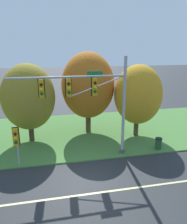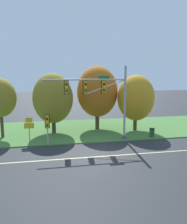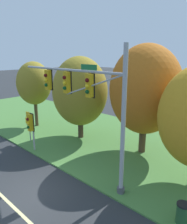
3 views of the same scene
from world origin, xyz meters
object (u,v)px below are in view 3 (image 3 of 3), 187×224
object	(u,v)px
pedestrian_signal_near_kerb	(31,125)
tree_nearest_road	(34,83)
tree_behind_signpost	(145,90)
traffic_signal_mast	(86,97)
trash_bin	(183,213)
route_sign_post	(29,122)
tree_left_of_mast	(80,92)

from	to	relation	value
pedestrian_signal_near_kerb	tree_nearest_road	size ratio (longest dim) A/B	0.46
tree_behind_signpost	traffic_signal_mast	bearing A→B (deg)	-98.18
tree_nearest_road	trash_bin	xyz separation A→B (m)	(15.64, -2.99, -3.72)
route_sign_post	tree_left_of_mast	size ratio (longest dim) A/B	0.37
pedestrian_signal_near_kerb	tree_behind_signpost	size ratio (longest dim) A/B	0.37
tree_nearest_road	tree_behind_signpost	size ratio (longest dim) A/B	0.82
pedestrian_signal_near_kerb	route_sign_post	bearing A→B (deg)	153.33
traffic_signal_mast	tree_left_of_mast	xyz separation A→B (m)	(-4.60, 3.95, -0.77)
tree_nearest_road	traffic_signal_mast	bearing A→B (deg)	-17.13
pedestrian_signal_near_kerb	trash_bin	bearing A→B (deg)	2.43
tree_nearest_road	tree_left_of_mast	xyz separation A→B (m)	(5.40, 0.86, -0.24)
tree_nearest_road	route_sign_post	bearing A→B (deg)	-40.56
traffic_signal_mast	tree_behind_signpost	distance (m)	5.08
tree_behind_signpost	trash_bin	world-z (taller)	tree_behind_signpost
route_sign_post	traffic_signal_mast	bearing A→B (deg)	-4.12
route_sign_post	tree_nearest_road	bearing A→B (deg)	139.44
pedestrian_signal_near_kerb	tree_nearest_road	distance (m)	6.26
tree_left_of_mast	tree_behind_signpost	bearing A→B (deg)	11.49
tree_behind_signpost	trash_bin	xyz separation A→B (m)	(4.92, -4.94, -4.08)
tree_nearest_road	tree_behind_signpost	world-z (taller)	tree_behind_signpost
tree_behind_signpost	tree_left_of_mast	bearing A→B (deg)	-168.51
route_sign_post	tree_left_of_mast	bearing A→B (deg)	55.27
route_sign_post	tree_nearest_road	distance (m)	4.72
trash_bin	pedestrian_signal_near_kerb	bearing A→B (deg)	-177.57
traffic_signal_mast	tree_left_of_mast	distance (m)	6.11
pedestrian_signal_near_kerb	trash_bin	size ratio (longest dim) A/B	3.06
tree_left_of_mast	trash_bin	size ratio (longest dim) A/B	7.28
traffic_signal_mast	trash_bin	world-z (taller)	traffic_signal_mast
tree_nearest_road	tree_behind_signpost	distance (m)	10.91
route_sign_post	pedestrian_signal_near_kerb	bearing A→B (deg)	-26.67
tree_nearest_road	tree_left_of_mast	size ratio (longest dim) A/B	0.92
traffic_signal_mast	tree_behind_signpost	size ratio (longest dim) A/B	1.08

